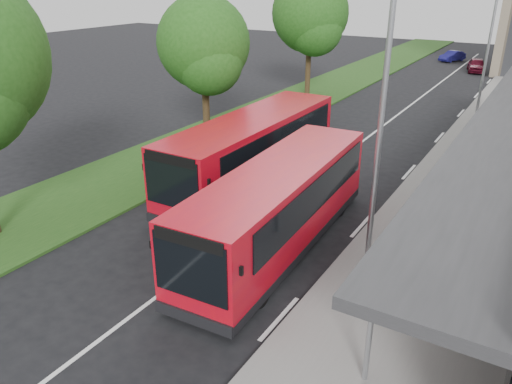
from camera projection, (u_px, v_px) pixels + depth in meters
ground at (218, 250)px, 15.80m from camera, size 120.00×120.00×0.00m
pavement at (504, 126)px, 28.65m from camera, size 5.00×80.00×0.15m
grass_verge at (301, 99)px, 34.80m from camera, size 5.00×80.00×0.10m
lane_centre_line at (374, 133)px, 27.58m from camera, size 0.12×70.00×0.01m
kerb_dashes at (451, 124)px, 29.16m from camera, size 0.12×56.00×0.01m
tree_mid at (204, 49)px, 24.35m from camera, size 4.54×4.54×7.27m
tree_far at (310, 18)px, 33.52m from camera, size 5.14×5.14×8.26m
lamp_post_near at (379, 107)px, 13.54m from camera, size 1.44×0.28×8.00m
lamp_post_far at (489, 36)px, 29.25m from camera, size 1.44×0.28×8.00m
bus_main at (279, 207)px, 15.53m from camera, size 2.90×9.67×2.71m
bus_second at (253, 151)px, 20.15m from camera, size 2.77×10.20×2.88m
litter_bin at (471, 164)px, 21.18m from camera, size 0.71×0.71×1.00m
bollard at (487, 129)px, 26.12m from camera, size 0.18×0.18×0.89m
car_near at (477, 65)px, 44.68m from camera, size 2.14×3.77×1.21m
car_far at (452, 56)px, 50.24m from camera, size 2.24×3.29×1.03m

